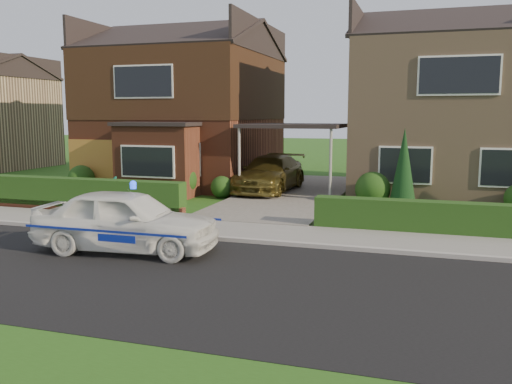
% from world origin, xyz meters
% --- Properties ---
extents(ground, '(120.00, 120.00, 0.00)m').
position_xyz_m(ground, '(0.00, 0.00, 0.00)').
color(ground, '#244E14').
rests_on(ground, ground).
extents(road, '(60.00, 6.00, 0.02)m').
position_xyz_m(road, '(0.00, 0.00, 0.00)').
color(road, black).
rests_on(road, ground).
extents(kerb, '(60.00, 0.16, 0.12)m').
position_xyz_m(kerb, '(0.00, 3.05, 0.06)').
color(kerb, '#9E9993').
rests_on(kerb, ground).
extents(sidewalk, '(60.00, 2.00, 0.10)m').
position_xyz_m(sidewalk, '(0.00, 4.10, 0.05)').
color(sidewalk, slate).
rests_on(sidewalk, ground).
extents(driveway, '(3.80, 12.00, 0.12)m').
position_xyz_m(driveway, '(0.00, 11.00, 0.06)').
color(driveway, '#666059').
rests_on(driveway, ground).
extents(house_left, '(7.50, 9.53, 7.25)m').
position_xyz_m(house_left, '(-5.78, 13.90, 3.81)').
color(house_left, brown).
rests_on(house_left, ground).
extents(house_right, '(7.50, 8.06, 7.25)m').
position_xyz_m(house_right, '(5.80, 13.99, 3.66)').
color(house_right, '#9B7C5F').
rests_on(house_right, ground).
extents(carport_link, '(3.80, 3.00, 2.77)m').
position_xyz_m(carport_link, '(0.00, 10.95, 2.66)').
color(carport_link, black).
rests_on(carport_link, ground).
extents(garage_door, '(2.20, 0.10, 2.10)m').
position_xyz_m(garage_door, '(-8.25, 9.96, 1.05)').
color(garage_door, '#976021').
rests_on(garage_door, ground).
extents(dwarf_wall, '(7.70, 0.25, 0.36)m').
position_xyz_m(dwarf_wall, '(-5.80, 5.30, 0.18)').
color(dwarf_wall, brown).
rests_on(dwarf_wall, ground).
extents(hedge_left, '(7.50, 0.55, 0.90)m').
position_xyz_m(hedge_left, '(-5.80, 5.45, 0.00)').
color(hedge_left, '#1B3A12').
rests_on(hedge_left, ground).
extents(hedge_right, '(7.50, 0.55, 0.80)m').
position_xyz_m(hedge_right, '(5.80, 5.35, 0.00)').
color(hedge_right, '#1B3A12').
rests_on(hedge_right, ground).
extents(shrub_left_far, '(1.08, 1.08, 1.08)m').
position_xyz_m(shrub_left_far, '(-8.50, 9.50, 0.54)').
color(shrub_left_far, '#1B3A12').
rests_on(shrub_left_far, ground).
extents(shrub_left_mid, '(1.32, 1.32, 1.32)m').
position_xyz_m(shrub_left_mid, '(-4.00, 9.30, 0.66)').
color(shrub_left_mid, '#1B3A12').
rests_on(shrub_left_mid, ground).
extents(shrub_left_near, '(0.84, 0.84, 0.84)m').
position_xyz_m(shrub_left_near, '(-2.40, 9.60, 0.42)').
color(shrub_left_near, '#1B3A12').
rests_on(shrub_left_near, ground).
extents(shrub_right_near, '(1.20, 1.20, 1.20)m').
position_xyz_m(shrub_right_near, '(3.20, 9.40, 0.60)').
color(shrub_right_near, '#1B3A12').
rests_on(shrub_right_near, ground).
extents(conifer_a, '(0.90, 0.90, 2.60)m').
position_xyz_m(conifer_a, '(4.20, 9.20, 1.30)').
color(conifer_a, black).
rests_on(conifer_a, ground).
extents(police_car, '(3.90, 4.37, 1.61)m').
position_xyz_m(police_car, '(-1.58, 1.44, 0.72)').
color(police_car, white).
rests_on(police_car, ground).
extents(driveway_car, '(2.11, 4.81, 1.37)m').
position_xyz_m(driveway_car, '(-1.00, 11.26, 0.81)').
color(driveway_car, brown).
rests_on(driveway_car, driveway).
extents(potted_plant_a, '(0.46, 0.32, 0.85)m').
position_xyz_m(potted_plant_a, '(-6.06, 8.03, 0.42)').
color(potted_plant_a, gray).
rests_on(potted_plant_a, ground).
extents(potted_plant_b, '(0.57, 0.56, 0.80)m').
position_xyz_m(potted_plant_b, '(-3.22, 6.17, 0.40)').
color(potted_plant_b, gray).
rests_on(potted_plant_b, ground).
extents(potted_plant_c, '(0.44, 0.44, 0.69)m').
position_xyz_m(potted_plant_c, '(-7.31, 6.07, 0.35)').
color(potted_plant_c, gray).
rests_on(potted_plant_c, ground).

